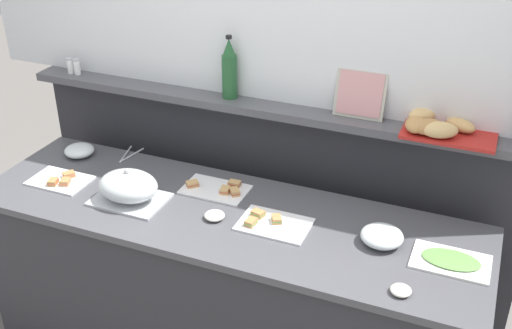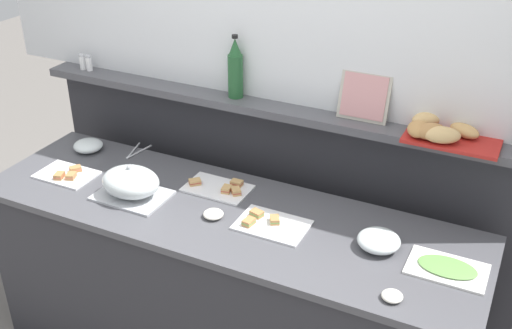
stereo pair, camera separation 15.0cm
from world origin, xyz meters
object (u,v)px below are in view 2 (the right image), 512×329
object	(u,v)px
sandwich_platter_side	(270,224)
condiment_bowl_dark	(213,214)
serving_cloche	(131,183)
framed_picture	(364,96)
salt_shaker	(83,62)
sandwich_platter_rear	(67,174)
pepper_shaker	(89,63)
condiment_bowl_red	(392,296)
bread_basket	(440,132)
cold_cuts_platter	(447,268)
glass_bowl_medium	(88,146)
glass_bowl_large	(379,241)
serving_tongs	(136,152)
wine_bottle_green	(235,70)
sandwich_platter_front	(219,188)

from	to	relation	value
sandwich_platter_side	condiment_bowl_dark	xyz separation A→B (m)	(-0.25, -0.05, 0.01)
serving_cloche	framed_picture	bearing A→B (deg)	31.92
salt_shaker	framed_picture	bearing A→B (deg)	1.38
sandwich_platter_rear	pepper_shaker	bearing A→B (deg)	113.34
condiment_bowl_red	pepper_shaker	xyz separation A→B (m)	(-1.93, 0.71, 0.38)
salt_shaker	bread_basket	xyz separation A→B (m)	(1.96, -0.02, -0.01)
cold_cuts_platter	sandwich_platter_rear	bearing A→B (deg)	-177.81
glass_bowl_medium	bread_basket	world-z (taller)	bread_basket
glass_bowl_large	serving_tongs	bearing A→B (deg)	169.34
condiment_bowl_red	serving_tongs	world-z (taller)	condiment_bowl_red
glass_bowl_large	condiment_bowl_red	bearing A→B (deg)	-64.63
sandwich_platter_rear	salt_shaker	xyz separation A→B (m)	(-0.27, 0.52, 0.39)
sandwich_platter_rear	framed_picture	xyz separation A→B (m)	(1.33, 0.55, 0.46)
wine_bottle_green	framed_picture	world-z (taller)	wine_bottle_green
condiment_bowl_dark	bread_basket	xyz separation A→B (m)	(0.85, 0.50, 0.37)
condiment_bowl_dark	framed_picture	world-z (taller)	framed_picture
sandwich_platter_rear	condiment_bowl_red	world-z (taller)	sandwich_platter_rear
framed_picture	sandwich_platter_side	bearing A→B (deg)	-114.68
cold_cuts_platter	serving_cloche	distance (m)	1.45
condiment_bowl_red	salt_shaker	distance (m)	2.13
wine_bottle_green	bread_basket	distance (m)	1.02
cold_cuts_platter	serving_cloche	xyz separation A→B (m)	(-1.45, -0.09, 0.06)
salt_shaker	framed_picture	size ratio (longest dim) A/B	0.37
sandwich_platter_side	pepper_shaker	world-z (taller)	pepper_shaker
sandwich_platter_front	salt_shaker	distance (m)	1.13
framed_picture	glass_bowl_large	bearing A→B (deg)	-62.11
sandwich_platter_rear	cold_cuts_platter	xyz separation A→B (m)	(1.86, 0.07, 0.00)
condiment_bowl_dark	cold_cuts_platter	bearing A→B (deg)	4.21
cold_cuts_platter	glass_bowl_large	bearing A→B (deg)	174.91
cold_cuts_platter	salt_shaker	world-z (taller)	salt_shaker
sandwich_platter_side	condiment_bowl_dark	size ratio (longest dim) A/B	3.36
pepper_shaker	bread_basket	distance (m)	1.92
sandwich_platter_front	serving_cloche	bearing A→B (deg)	-144.90
glass_bowl_medium	condiment_bowl_red	xyz separation A→B (m)	(1.79, -0.46, -0.01)
serving_cloche	glass_bowl_large	distance (m)	1.17
sandwich_platter_rear	pepper_shaker	size ratio (longest dim) A/B	3.32
sandwich_platter_side	cold_cuts_platter	world-z (taller)	sandwich_platter_side
glass_bowl_large	pepper_shaker	size ratio (longest dim) A/B	2.07
framed_picture	sandwich_platter_front	bearing A→B (deg)	-150.03
cold_cuts_platter	serving_tongs	size ratio (longest dim) A/B	1.67
condiment_bowl_dark	bread_basket	size ratio (longest dim) A/B	0.23
serving_cloche	salt_shaker	xyz separation A→B (m)	(-0.68, 0.53, 0.32)
cold_cuts_platter	framed_picture	world-z (taller)	framed_picture
glass_bowl_medium	bread_basket	xyz separation A→B (m)	(1.78, 0.22, 0.36)
sandwich_platter_side	glass_bowl_large	distance (m)	0.48
sandwich_platter_side	glass_bowl_medium	bearing A→B (deg)	169.47
serving_tongs	pepper_shaker	world-z (taller)	pepper_shaker
serving_tongs	pepper_shaker	xyz separation A→B (m)	(-0.38, 0.15, 0.39)
sandwich_platter_side	cold_cuts_platter	size ratio (longest dim) A/B	1.01
condiment_bowl_dark	sandwich_platter_rear	bearing A→B (deg)	179.75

